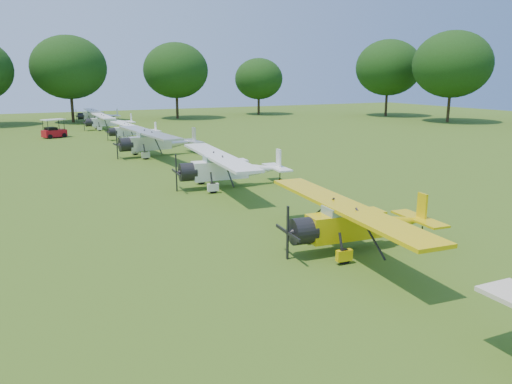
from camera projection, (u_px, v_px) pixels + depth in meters
ground at (241, 205)px, 27.78m from camera, size 160.00×160.00×0.00m
tree_belt at (297, 57)px, 27.63m from camera, size 137.36×130.27×14.52m
aircraft_2 at (357, 220)px, 20.40m from camera, size 6.85×10.92×2.15m
aircraft_3 at (228, 166)px, 31.89m from camera, size 7.40×11.79×2.32m
aircraft_4 at (156, 140)px, 44.22m from camera, size 7.67×12.22×2.40m
aircraft_5 at (131, 130)px, 55.91m from camera, size 5.88×9.37×1.84m
aircraft_6 at (107, 121)px, 65.66m from camera, size 6.51×10.34×2.05m
aircraft_7 at (97, 114)px, 75.90m from camera, size 6.45×10.25×2.03m
golf_cart at (54, 132)px, 57.26m from camera, size 2.83×2.27×2.11m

